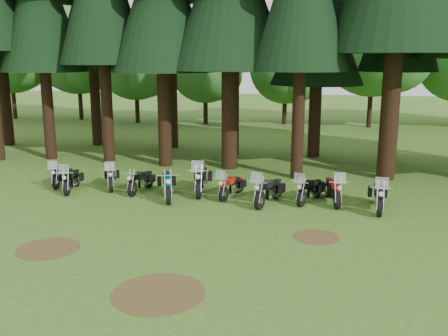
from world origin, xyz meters
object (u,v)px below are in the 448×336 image
(motorcycle_0, at_px, (61,175))
(motorcycle_8, at_px, (310,191))
(motorcycle_10, at_px, (378,197))
(motorcycle_6, at_px, (232,187))
(motorcycle_1, at_px, (72,180))
(motorcycle_7, at_px, (269,191))
(motorcycle_5, at_px, (201,180))
(motorcycle_9, at_px, (333,191))
(motorcycle_2, at_px, (112,178))
(motorcycle_4, at_px, (167,185))
(motorcycle_3, at_px, (141,182))

(motorcycle_0, height_order, motorcycle_8, motorcycle_8)
(motorcycle_10, bearing_deg, motorcycle_6, 175.91)
(motorcycle_1, bearing_deg, motorcycle_7, -14.46)
(motorcycle_5, height_order, motorcycle_9, motorcycle_5)
(motorcycle_2, bearing_deg, motorcycle_9, -24.38)
(motorcycle_2, height_order, motorcycle_4, motorcycle_2)
(motorcycle_8, height_order, motorcycle_10, motorcycle_10)
(motorcycle_4, xyz_separation_m, motorcycle_10, (7.86, 0.05, -0.02))
(motorcycle_1, bearing_deg, motorcycle_9, -10.70)
(motorcycle_5, xyz_separation_m, motorcycle_10, (6.75, -0.95, -0.04))
(motorcycle_0, distance_m, motorcycle_5, 6.17)
(motorcycle_1, bearing_deg, motorcycle_10, -13.66)
(motorcycle_1, xyz_separation_m, motorcycle_7, (8.08, -0.23, 0.04))
(motorcycle_7, bearing_deg, motorcycle_4, -162.57)
(motorcycle_2, height_order, motorcycle_8, motorcycle_2)
(motorcycle_1, bearing_deg, motorcycle_4, -15.92)
(motorcycle_7, bearing_deg, motorcycle_5, 178.00)
(motorcycle_0, xyz_separation_m, motorcycle_5, (6.17, -0.01, 0.10))
(motorcycle_1, bearing_deg, motorcycle_6, -9.28)
(motorcycle_0, xyz_separation_m, motorcycle_7, (9.00, -1.01, 0.06))
(motorcycle_1, height_order, motorcycle_5, motorcycle_5)
(motorcycle_2, height_order, motorcycle_5, motorcycle_5)
(motorcycle_5, xyz_separation_m, motorcycle_7, (2.83, -1.00, -0.04))
(motorcycle_3, xyz_separation_m, motorcycle_6, (3.75, -0.04, 0.00))
(motorcycle_1, xyz_separation_m, motorcycle_6, (6.56, 0.40, -0.02))
(motorcycle_8, relative_size, motorcycle_9, 0.90)
(motorcycle_1, xyz_separation_m, motorcycle_10, (12.01, -0.18, 0.05))
(motorcycle_7, bearing_deg, motorcycle_3, -169.77)
(motorcycle_4, bearing_deg, motorcycle_9, -14.57)
(motorcycle_5, distance_m, motorcycle_10, 6.82)
(motorcycle_0, distance_m, motorcycle_7, 9.06)
(motorcycle_2, bearing_deg, motorcycle_0, 157.99)
(motorcycle_9, bearing_deg, motorcycle_10, -30.74)
(motorcycle_5, relative_size, motorcycle_6, 1.26)
(motorcycle_0, distance_m, motorcycle_4, 5.17)
(motorcycle_0, relative_size, motorcycle_6, 1.00)
(motorcycle_3, distance_m, motorcycle_7, 5.31)
(motorcycle_9, distance_m, motorcycle_10, 1.68)
(motorcycle_1, distance_m, motorcycle_4, 4.15)
(motorcycle_2, height_order, motorcycle_7, motorcycle_7)
(motorcycle_9, bearing_deg, motorcycle_2, 166.25)
(motorcycle_4, xyz_separation_m, motorcycle_5, (1.10, 1.00, 0.02))
(motorcycle_1, relative_size, motorcycle_6, 1.05)
(motorcycle_10, bearing_deg, motorcycle_0, 177.79)
(motorcycle_1, bearing_deg, motorcycle_3, -3.86)
(motorcycle_0, bearing_deg, motorcycle_4, -23.12)
(motorcycle_0, bearing_deg, motorcycle_8, -14.35)
(motorcycle_4, height_order, motorcycle_7, motorcycle_7)
(motorcycle_0, distance_m, motorcycle_10, 12.96)
(motorcycle_3, height_order, motorcycle_4, motorcycle_4)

